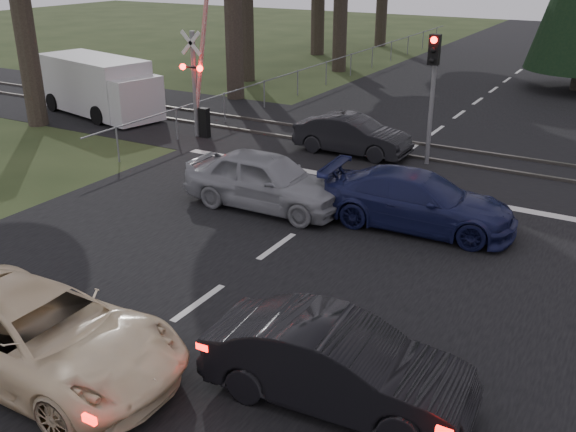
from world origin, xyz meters
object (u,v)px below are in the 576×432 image
Objects in this scene: traffic_signal_center at (433,78)px; white_van at (101,87)px; dark_hatchback at (337,365)px; blue_sedan at (418,201)px; cream_coupe at (41,335)px; dark_car_far at (352,135)px; crossing_signal at (199,81)px; silver_car at (266,180)px.

traffic_signal_center is 0.65× the size of white_van.
dark_hatchback is 0.86× the size of blue_sedan.
cream_coupe is 13.66m from dark_car_far.
crossing_signal is 14.40m from cream_coupe.
silver_car is at bearing 96.73° from blue_sedan.
cream_coupe is at bearing -63.24° from crossing_signal.
crossing_signal reaches higher than dark_hatchback.
dark_car_far is (-0.06, 5.63, -0.12)m from silver_car.
traffic_signal_center reaches higher than blue_sedan.
dark_car_far is (5.69, 0.84, -1.41)m from crossing_signal.
white_van is (-15.35, 4.73, 0.49)m from blue_sedan.
traffic_signal_center is at bearing 13.42° from white_van.
silver_car is 4.02m from blue_sedan.
silver_car is (5.75, -4.79, -1.29)m from crossing_signal.
traffic_signal_center is 1.04× the size of dark_car_far.
white_van is at bearing 41.02° from cream_coupe.
dark_hatchback is at bearing -70.21° from cream_coupe.
cream_coupe is (6.45, -12.80, -1.36)m from crossing_signal.
blue_sedan is at bearing 5.40° from dark_hatchback.
traffic_signal_center is 14.02m from white_van.
white_van is at bearing 91.11° from dark_car_far.
cream_coupe is 8.04m from silver_car.
dark_hatchback is at bearing -77.55° from traffic_signal_center.
crossing_signal is 1.45× the size of blue_sedan.
cream_coupe is 9.34m from blue_sedan.
dark_hatchback is 1.04× the size of dark_car_far.
silver_car reaches higher than dark_hatchback.
cream_coupe is 1.12× the size of silver_car.
blue_sedan is 0.76× the size of white_van.
silver_car is (-2.52, -5.68, -2.04)m from traffic_signal_center.
crossing_signal is at bearing 49.50° from silver_car.
crossing_signal is 7.60m from silver_car.
crossing_signal reaches higher than cream_coupe.
crossing_signal is 1.70× the size of traffic_signal_center.
cream_coupe is at bearing -176.45° from dark_car_far.
blue_sedan is at bearing -21.21° from cream_coupe.
crossing_signal is at bearing -173.85° from traffic_signal_center.
crossing_signal reaches higher than dark_car_far.
dark_hatchback is 13.05m from dark_car_far.
crossing_signal reaches higher than silver_car.
blue_sedan is at bearing -4.51° from white_van.
blue_sedan is (1.43, -4.93, -2.11)m from traffic_signal_center.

